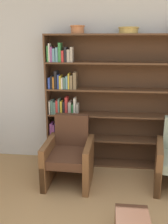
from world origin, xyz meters
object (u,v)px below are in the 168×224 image
at_px(bookshelf, 110,103).
at_px(bowl_olive, 77,29).
at_px(armchair_leather, 69,154).
at_px(footstool, 132,220).
at_px(bowl_terracotta, 128,30).

xyz_separation_m(bookshelf, bowl_olive, (-0.49, -0.02, 1.08)).
bearing_deg(bookshelf, armchair_leather, -132.73).
bearing_deg(bowl_olive, armchair_leather, -95.59).
bearing_deg(footstool, bowl_terracotta, 90.63).
bearing_deg(footstool, bookshelf, 98.76).
xyz_separation_m(bowl_olive, footstool, (0.74, -1.61, -1.86)).
height_order(bowl_terracotta, footstool, bowl_terracotta).
relative_size(bowl_olive, footstool, 0.64).
height_order(bowl_olive, footstool, bowl_olive).
xyz_separation_m(bookshelf, bowl_terracotta, (0.23, -0.02, 1.07)).
relative_size(bookshelf, armchair_leather, 2.55).
distance_m(bookshelf, bowl_terracotta, 1.09).
relative_size(bookshelf, bowl_olive, 11.05).
height_order(bowl_olive, bowl_terracotta, bowl_olive).
height_order(bowl_olive, armchair_leather, bowl_olive).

